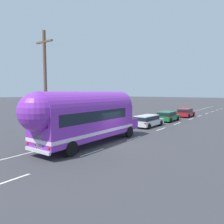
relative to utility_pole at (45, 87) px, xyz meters
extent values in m
plane|color=#38383D|center=(3.84, 3.71, -4.42)|extent=(300.00, 300.00, 0.00)
cube|color=silver|center=(3.84, -5.16, -4.42)|extent=(0.14, 2.40, 0.01)
cube|color=silver|center=(3.84, 0.82, -4.42)|extent=(0.14, 2.40, 0.01)
cube|color=silver|center=(3.84, 6.37, -4.42)|extent=(0.14, 2.40, 0.01)
cube|color=silver|center=(3.84, 12.25, -4.42)|extent=(0.14, 2.40, 0.01)
cube|color=silver|center=(3.84, 17.43, -4.42)|extent=(0.14, 2.40, 0.01)
cube|color=silver|center=(3.84, 23.29, -4.42)|extent=(0.14, 2.40, 0.01)
cube|color=silver|center=(3.84, 28.18, -4.42)|extent=(0.14, 2.40, 0.01)
cube|color=silver|center=(3.84, 33.65, -4.42)|extent=(0.14, 2.40, 0.01)
cube|color=silver|center=(3.84, 38.49, -4.42)|extent=(0.14, 2.40, 0.01)
cube|color=silver|center=(3.84, 43.60, -4.42)|extent=(0.14, 2.40, 0.01)
cube|color=silver|center=(3.84, 48.30, -4.42)|extent=(0.14, 2.40, 0.01)
cube|color=silver|center=(0.44, 15.71, -4.42)|extent=(0.12, 80.00, 0.01)
cylinder|color=brown|center=(0.00, 0.00, -0.17)|extent=(0.24, 0.24, 8.50)
cube|color=brown|center=(0.00, 0.00, 3.28)|extent=(1.80, 0.12, 0.12)
cube|color=purple|center=(2.15, 2.26, -2.67)|extent=(2.59, 9.13, 2.30)
cylinder|color=purple|center=(2.15, 2.26, -1.52)|extent=(2.54, 9.03, 2.45)
sphere|color=purple|center=(2.19, -2.24, -1.52)|extent=(2.40, 2.40, 2.40)
cube|color=purple|center=(2.09, 7.47, -3.35)|extent=(2.27, 1.32, 0.95)
cube|color=silver|center=(2.15, 2.26, -3.32)|extent=(2.63, 9.17, 0.24)
cube|color=black|center=(2.15, 1.96, -2.07)|extent=(2.60, 7.33, 0.76)
cube|color=black|center=(2.19, -2.25, -2.02)|extent=(2.00, 0.10, 0.84)
cube|color=silver|center=(2.19, -2.26, -3.27)|extent=(0.80, 0.07, 0.90)
cube|color=silver|center=(2.19, -2.35, -3.87)|extent=(2.34, 0.16, 0.20)
sphere|color=red|center=(1.14, -2.28, -3.57)|extent=(0.20, 0.20, 0.20)
sphere|color=red|center=(3.24, -2.25, -3.57)|extent=(0.20, 0.20, 0.20)
cube|color=black|center=(2.10, 6.87, -2.02)|extent=(2.14, 0.12, 0.96)
cube|color=silver|center=(2.09, 8.16, -3.47)|extent=(0.90, 0.11, 0.56)
cylinder|color=black|center=(0.93, 6.40, -3.92)|extent=(0.27, 1.00, 1.00)
cylinder|color=black|center=(3.27, 6.43, -3.92)|extent=(0.27, 1.00, 1.00)
cylinder|color=black|center=(1.01, -0.70, -3.92)|extent=(0.27, 1.00, 1.00)
cylinder|color=black|center=(3.35, -0.67, -3.92)|extent=(0.27, 1.00, 1.00)
cube|color=silver|center=(1.91, 13.02, -3.90)|extent=(1.89, 4.59, 0.60)
cube|color=silver|center=(1.90, 12.55, -3.33)|extent=(1.67, 3.34, 0.55)
cube|color=black|center=(1.90, 12.55, -3.36)|extent=(1.73, 3.38, 0.43)
cube|color=red|center=(1.08, 10.74, -3.72)|extent=(0.20, 0.04, 0.14)
cube|color=red|center=(2.66, 10.72, -3.72)|extent=(0.20, 0.04, 0.14)
cylinder|color=black|center=(1.07, 14.61, -4.10)|extent=(0.21, 0.64, 0.64)
cylinder|color=black|center=(2.80, 14.59, -4.10)|extent=(0.21, 0.64, 0.64)
cylinder|color=black|center=(1.02, 11.45, -4.10)|extent=(0.21, 0.64, 0.64)
cylinder|color=black|center=(2.75, 11.43, -4.10)|extent=(0.21, 0.64, 0.64)
cube|color=#196633|center=(1.93, 19.03, -3.90)|extent=(1.95, 4.33, 0.60)
cube|color=#196633|center=(1.93, 18.55, -3.33)|extent=(1.73, 2.88, 0.55)
cube|color=black|center=(1.93, 18.55, -3.36)|extent=(1.79, 2.92, 0.43)
cube|color=red|center=(1.13, 16.85, -3.72)|extent=(0.20, 0.04, 0.14)
cube|color=red|center=(2.78, 16.88, -3.72)|extent=(0.20, 0.04, 0.14)
cylinder|color=black|center=(1.00, 20.47, -4.10)|extent=(0.21, 0.64, 0.64)
cylinder|color=black|center=(2.81, 20.49, -4.10)|extent=(0.21, 0.64, 0.64)
cylinder|color=black|center=(1.04, 17.56, -4.10)|extent=(0.21, 0.64, 0.64)
cylinder|color=black|center=(2.85, 17.59, -4.10)|extent=(0.21, 0.64, 0.64)
cube|color=#A5191E|center=(2.29, 25.78, -3.90)|extent=(1.98, 4.34, 0.60)
cube|color=#A5191E|center=(2.30, 25.31, -3.33)|extent=(1.74, 2.88, 0.55)
cube|color=black|center=(2.30, 25.31, -3.36)|extent=(1.80, 2.92, 0.43)
cube|color=red|center=(1.55, 23.61, -3.72)|extent=(0.20, 0.05, 0.14)
cube|color=red|center=(3.16, 23.66, -3.72)|extent=(0.20, 0.05, 0.14)
cylinder|color=black|center=(1.36, 27.19, -4.10)|extent=(0.22, 0.65, 0.64)
cylinder|color=black|center=(3.13, 27.25, -4.10)|extent=(0.22, 0.65, 0.64)
cylinder|color=black|center=(1.45, 24.32, -4.10)|extent=(0.22, 0.65, 0.64)
cylinder|color=black|center=(3.22, 24.37, -4.10)|extent=(0.22, 0.65, 0.64)
camera|label=1|loc=(13.37, -9.95, -0.32)|focal=34.59mm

